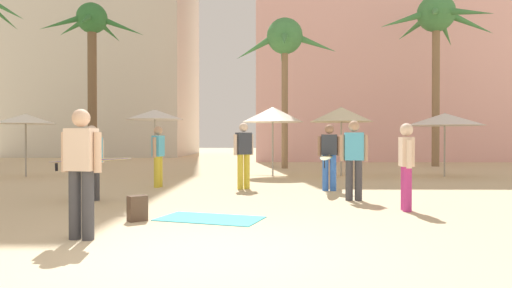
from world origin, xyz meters
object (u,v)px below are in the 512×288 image
at_px(backpack, 137,209).
at_px(person_far_right, 89,160).
at_px(palm_tree_left, 437,23).
at_px(person_near_left, 244,153).
at_px(beach_towel, 210,219).
at_px(palm_tree_center, 92,37).
at_px(cafe_umbrella_4, 273,115).
at_px(person_mid_center, 158,154).
at_px(person_far_left, 354,157).
at_px(person_near_right, 329,155).
at_px(person_mid_right, 406,163).
at_px(cafe_umbrella_1, 341,115).
at_px(person_mid_left, 81,168).
at_px(cafe_umbrella_3, 445,119).
at_px(cafe_umbrella_0, 155,115).
at_px(palm_tree_far_left, 285,43).
at_px(cafe_umbrella_2, 26,119).

bearing_deg(backpack, person_far_right, -2.79).
distance_m(palm_tree_left, person_near_left, 14.75).
distance_m(beach_towel, person_far_right, 3.60).
bearing_deg(palm_tree_center, cafe_umbrella_4, -31.95).
relative_size(person_mid_center, person_far_left, 0.97).
relative_size(palm_tree_left, person_far_right, 3.17).
relative_size(person_near_right, person_mid_right, 1.91).
relative_size(cafe_umbrella_1, person_mid_left, 1.42).
bearing_deg(person_near_right, cafe_umbrella_3, -37.16).
xyz_separation_m(palm_tree_center, cafe_umbrella_0, (4.35, -5.58, -3.99)).
relative_size(palm_tree_far_left, beach_towel, 3.98).
bearing_deg(person_mid_right, palm_tree_center, -44.42).
relative_size(cafe_umbrella_2, cafe_umbrella_3, 0.83).
distance_m(cafe_umbrella_2, person_mid_left, 11.65).
bearing_deg(cafe_umbrella_0, person_near_right, -36.90).
bearing_deg(person_near_right, cafe_umbrella_0, 63.59).
xyz_separation_m(person_far_left, person_mid_left, (-4.43, -3.92, 0.00)).
height_order(palm_tree_far_left, person_mid_left, palm_tree_far_left).
xyz_separation_m(backpack, person_far_right, (-1.65, 2.25, 0.70)).
height_order(palm_tree_center, backpack, palm_tree_center).
bearing_deg(cafe_umbrella_2, person_far_right, -53.50).
relative_size(beach_towel, person_near_right, 0.55).
bearing_deg(person_far_right, cafe_umbrella_4, 93.76).
height_order(palm_tree_left, person_near_left, palm_tree_left).
relative_size(palm_tree_center, cafe_umbrella_3, 2.91).
height_order(palm_tree_far_left, person_far_right, palm_tree_far_left).
bearing_deg(cafe_umbrella_3, palm_tree_left, 71.84).
bearing_deg(cafe_umbrella_0, person_mid_left, -82.12).
distance_m(cafe_umbrella_2, person_mid_right, 13.40).
xyz_separation_m(person_mid_center, person_far_left, (4.91, -2.67, 0.03)).
relative_size(palm_tree_left, person_near_left, 4.69).
relative_size(cafe_umbrella_2, person_near_right, 0.71).
height_order(cafe_umbrella_0, beach_towel, cafe_umbrella_0).
relative_size(palm_tree_left, person_near_right, 2.66).
xyz_separation_m(person_mid_right, person_mid_left, (-5.14, -2.52, 0.07)).
distance_m(person_near_left, person_mid_right, 4.85).
bearing_deg(palm_tree_center, person_mid_right, -50.42).
xyz_separation_m(palm_tree_far_left, person_far_left, (1.00, -10.76, -4.72)).
distance_m(beach_towel, person_near_right, 5.15).
bearing_deg(cafe_umbrella_2, backpack, -53.57).
relative_size(cafe_umbrella_2, person_mid_center, 1.31).
relative_size(palm_tree_center, cafe_umbrella_4, 3.14).
distance_m(palm_tree_far_left, person_near_left, 9.86).
bearing_deg(person_mid_center, beach_towel, -56.99).
distance_m(cafe_umbrella_3, person_far_right, 12.20).
distance_m(palm_tree_left, cafe_umbrella_3, 7.99).
bearing_deg(person_far_left, cafe_umbrella_2, -115.07).
bearing_deg(backpack, palm_tree_far_left, -52.01).
bearing_deg(backpack, cafe_umbrella_2, -2.60).
height_order(cafe_umbrella_4, person_near_left, cafe_umbrella_4).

